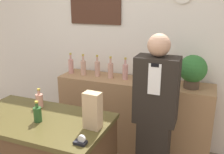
# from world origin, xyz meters

# --- Properties ---
(back_wall) EXTENTS (5.20, 0.09, 2.70)m
(back_wall) POSITION_xyz_m (-0.00, 2.00, 1.36)
(back_wall) COLOR silver
(back_wall) RESTS_ON ground_plane
(back_shelf) EXTENTS (1.93, 0.45, 0.94)m
(back_shelf) POSITION_xyz_m (0.22, 1.72, 0.47)
(back_shelf) COLOR #9E754C
(back_shelf) RESTS_ON ground_plane
(shopkeeper) EXTENTS (0.41, 0.26, 1.61)m
(shopkeeper) POSITION_xyz_m (0.63, 1.11, 0.80)
(shopkeeper) COLOR black
(shopkeeper) RESTS_ON ground_plane
(potted_plant) EXTENTS (0.31, 0.31, 0.38)m
(potted_plant) POSITION_xyz_m (0.91, 1.69, 1.15)
(potted_plant) COLOR #4C3D2D
(potted_plant) RESTS_ON back_shelf
(paper_bag) EXTENTS (0.14, 0.10, 0.30)m
(paper_bag) POSITION_xyz_m (0.25, 0.50, 1.06)
(paper_bag) COLOR tan
(paper_bag) RESTS_ON display_counter
(tape_dispenser) EXTENTS (0.09, 0.06, 0.07)m
(tape_dispenser) POSITION_xyz_m (0.28, 0.25, 0.93)
(tape_dispenser) COLOR black
(tape_dispenser) RESTS_ON display_counter
(counter_bottle_2) EXTENTS (0.07, 0.07, 0.18)m
(counter_bottle_2) POSITION_xyz_m (-0.41, 0.69, 0.97)
(counter_bottle_2) COLOR tan
(counter_bottle_2) RESTS_ON display_counter
(counter_bottle_3) EXTENTS (0.07, 0.07, 0.18)m
(counter_bottle_3) POSITION_xyz_m (-0.23, 0.43, 0.97)
(counter_bottle_3) COLOR #285225
(counter_bottle_3) RESTS_ON display_counter
(shelf_bottle_0) EXTENTS (0.07, 0.07, 0.28)m
(shelf_bottle_0) POSITION_xyz_m (-0.66, 1.71, 1.05)
(shelf_bottle_0) COLOR tan
(shelf_bottle_0) RESTS_ON back_shelf
(shelf_bottle_1) EXTENTS (0.07, 0.07, 0.28)m
(shelf_bottle_1) POSITION_xyz_m (-0.47, 1.70, 1.05)
(shelf_bottle_1) COLOR tan
(shelf_bottle_1) RESTS_ON back_shelf
(shelf_bottle_2) EXTENTS (0.07, 0.07, 0.28)m
(shelf_bottle_2) POSITION_xyz_m (-0.28, 1.73, 1.05)
(shelf_bottle_2) COLOR tan
(shelf_bottle_2) RESTS_ON back_shelf
(shelf_bottle_3) EXTENTS (0.07, 0.07, 0.28)m
(shelf_bottle_3) POSITION_xyz_m (-0.08, 1.71, 1.05)
(shelf_bottle_3) COLOR tan
(shelf_bottle_3) RESTS_ON back_shelf
(shelf_bottle_4) EXTENTS (0.07, 0.07, 0.28)m
(shelf_bottle_4) POSITION_xyz_m (0.11, 1.72, 1.05)
(shelf_bottle_4) COLOR tan
(shelf_bottle_4) RESTS_ON back_shelf
(shelf_bottle_5) EXTENTS (0.07, 0.07, 0.28)m
(shelf_bottle_5) POSITION_xyz_m (0.30, 1.71, 1.05)
(shelf_bottle_5) COLOR tan
(shelf_bottle_5) RESTS_ON back_shelf
(shelf_bottle_6) EXTENTS (0.07, 0.07, 0.28)m
(shelf_bottle_6) POSITION_xyz_m (0.50, 1.71, 1.05)
(shelf_bottle_6) COLOR tan
(shelf_bottle_6) RESTS_ON back_shelf
(shelf_bottle_7) EXTENTS (0.07, 0.07, 0.28)m
(shelf_bottle_7) POSITION_xyz_m (0.69, 1.70, 1.05)
(shelf_bottle_7) COLOR tan
(shelf_bottle_7) RESTS_ON back_shelf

